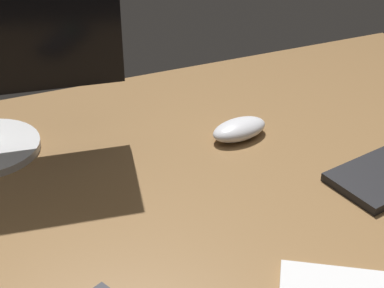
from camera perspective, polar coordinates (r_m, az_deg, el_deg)
desk at (r=99.45cm, az=0.49°, el=-4.02°), size 140.00×84.00×2.00cm
computer_mouse at (r=110.16cm, az=4.47°, el=1.40°), size 11.77×7.75×3.34cm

